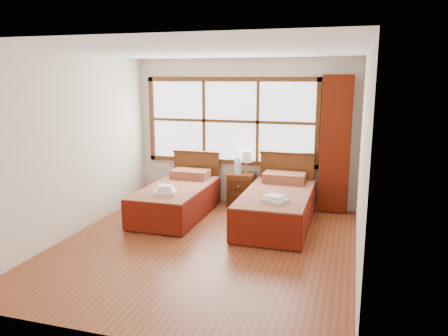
% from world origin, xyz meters
% --- Properties ---
extents(floor, '(4.50, 4.50, 0.00)m').
position_xyz_m(floor, '(0.00, 0.00, 0.00)').
color(floor, brown).
rests_on(floor, ground).
extents(ceiling, '(4.50, 4.50, 0.00)m').
position_xyz_m(ceiling, '(0.00, 0.00, 2.60)').
color(ceiling, white).
rests_on(ceiling, wall_back).
extents(wall_back, '(4.00, 0.00, 4.00)m').
position_xyz_m(wall_back, '(0.00, 2.25, 1.30)').
color(wall_back, silver).
rests_on(wall_back, floor).
extents(wall_left, '(0.00, 4.50, 4.50)m').
position_xyz_m(wall_left, '(-2.00, 0.00, 1.30)').
color(wall_left, silver).
rests_on(wall_left, floor).
extents(wall_right, '(0.00, 4.50, 4.50)m').
position_xyz_m(wall_right, '(2.00, 0.00, 1.30)').
color(wall_right, silver).
rests_on(wall_right, floor).
extents(window, '(3.16, 0.06, 1.56)m').
position_xyz_m(window, '(-0.25, 2.21, 1.50)').
color(window, white).
rests_on(window, wall_back).
extents(curtain, '(0.50, 0.16, 2.30)m').
position_xyz_m(curtain, '(1.60, 2.11, 1.17)').
color(curtain, '#5E1909').
rests_on(curtain, wall_back).
extents(bed_left, '(0.97, 1.99, 0.94)m').
position_xyz_m(bed_left, '(-0.88, 1.20, 0.29)').
color(bed_left, '#3D1E0C').
rests_on(bed_left, floor).
extents(bed_right, '(1.03, 2.05, 1.00)m').
position_xyz_m(bed_right, '(0.80, 1.20, 0.31)').
color(bed_right, '#3D1E0C').
rests_on(bed_right, floor).
extents(nightstand, '(0.45, 0.45, 0.60)m').
position_xyz_m(nightstand, '(0.02, 1.99, 0.30)').
color(nightstand, '#552E12').
rests_on(nightstand, floor).
extents(towels_left, '(0.40, 0.37, 0.14)m').
position_xyz_m(towels_left, '(-0.87, 0.67, 0.56)').
color(towels_left, white).
rests_on(towels_left, bed_left).
extents(towels_right, '(0.40, 0.38, 0.09)m').
position_xyz_m(towels_right, '(0.86, 0.63, 0.57)').
color(towels_right, white).
rests_on(towels_right, bed_right).
extents(lamp, '(0.20, 0.20, 0.39)m').
position_xyz_m(lamp, '(0.08, 2.10, 0.88)').
color(lamp, gold).
rests_on(lamp, nightstand).
extents(bottle_near, '(0.07, 0.07, 0.28)m').
position_xyz_m(bottle_near, '(-0.07, 1.97, 0.73)').
color(bottle_near, '#AEC8E0').
rests_on(bottle_near, nightstand).
extents(bottle_far, '(0.07, 0.07, 0.28)m').
position_xyz_m(bottle_far, '(-0.01, 1.90, 0.73)').
color(bottle_far, '#AEC8E0').
rests_on(bottle_far, nightstand).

